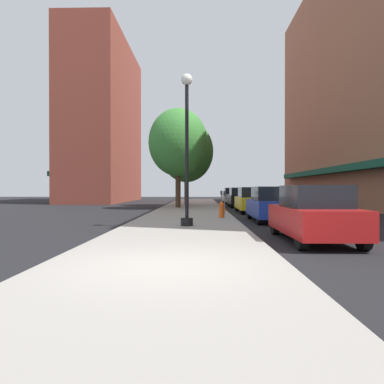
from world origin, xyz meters
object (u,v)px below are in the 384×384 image
object	(u,v)px
parking_meter_far	(225,200)
car_silver	(232,196)
car_red	(313,214)
fire_hydrant	(222,210)
lamppost	(187,146)
car_blue	(271,205)
car_yellow	(252,200)
tree_near	(187,152)
tree_mid	(178,143)
car_black	(240,198)
parking_meter_near	(221,198)

from	to	relation	value
parking_meter_far	car_silver	size ratio (longest dim) A/B	0.30
car_red	car_silver	distance (m)	27.06
fire_hydrant	parking_meter_far	bearing A→B (deg)	82.95
lamppost	car_silver	bearing A→B (deg)	80.79
lamppost	car_blue	bearing A→B (deg)	38.97
lamppost	car_yellow	bearing A→B (deg)	67.85
tree_near	car_blue	world-z (taller)	tree_near
lamppost	parking_meter_far	xyz separation A→B (m)	(1.90, 6.43, -2.25)
tree_near	car_red	xyz separation A→B (m)	(4.57, -21.82, -4.10)
car_silver	car_yellow	bearing A→B (deg)	-91.43
tree_near	car_blue	distance (m)	16.57
lamppost	parking_meter_far	distance (m)	7.08
parking_meter_far	car_yellow	size ratio (longest dim) A/B	0.30
parking_meter_far	tree_mid	xyz separation A→B (m)	(-3.10, 7.43, 4.18)
lamppost	tree_near	distance (m)	18.60
car_black	car_silver	size ratio (longest dim) A/B	1.00
car_red	car_silver	world-z (taller)	same
lamppost	tree_mid	size ratio (longest dim) A/B	0.77
car_black	lamppost	bearing A→B (deg)	-103.89
car_blue	parking_meter_near	bearing A→B (deg)	104.62
car_black	parking_meter_far	bearing A→B (deg)	-101.68
lamppost	car_black	world-z (taller)	lamppost
car_yellow	fire_hydrant	bearing A→B (deg)	-112.34
lamppost	parking_meter_near	bearing A→B (deg)	78.74
fire_hydrant	car_red	xyz separation A→B (m)	(2.26, -7.21, 0.29)
tree_near	car_silver	distance (m)	8.07
car_blue	tree_mid	bearing A→B (deg)	112.94
car_red	lamppost	bearing A→B (deg)	138.88
car_red	car_silver	bearing A→B (deg)	89.57
parking_meter_far	tree_near	world-z (taller)	tree_near
lamppost	fire_hydrant	size ratio (longest dim) A/B	7.47
tree_mid	car_blue	distance (m)	12.63
tree_mid	car_black	size ratio (longest dim) A/B	1.78
car_red	car_blue	bearing A→B (deg)	89.57
parking_meter_far	car_yellow	xyz separation A→B (m)	(1.95, 3.03, -0.14)
parking_meter_near	car_silver	bearing A→B (deg)	82.18
lamppost	car_yellow	distance (m)	10.49
tree_near	car_black	bearing A→B (deg)	-22.37
car_blue	car_yellow	bearing A→B (deg)	87.77
lamppost	car_silver	xyz separation A→B (m)	(3.85, 23.75, -2.39)
parking_meter_near	car_red	bearing A→B (deg)	-81.38
parking_meter_near	car_silver	distance (m)	14.33
car_red	car_blue	world-z (taller)	same
fire_hydrant	tree_mid	world-z (taller)	tree_mid
fire_hydrant	car_silver	distance (m)	19.98
car_blue	car_black	world-z (taller)	same
parking_meter_far	car_blue	bearing A→B (deg)	-59.54
fire_hydrant	tree_mid	distance (m)	11.32
fire_hydrant	car_yellow	world-z (taller)	car_yellow
fire_hydrant	car_yellow	size ratio (longest dim) A/B	0.18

